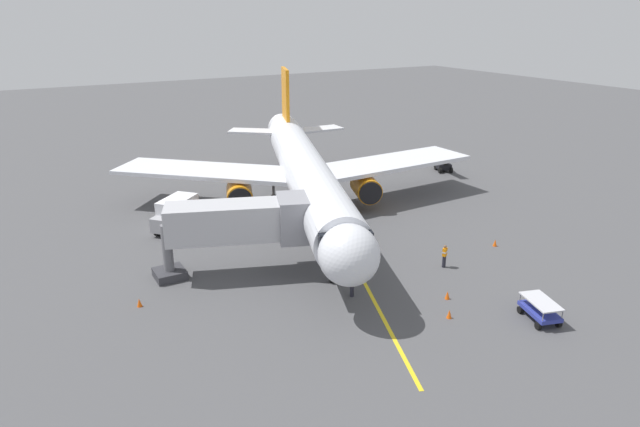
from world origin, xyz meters
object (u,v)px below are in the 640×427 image
jet_bridge (250,222)px  baggage_cart_portside (540,310)px  safety_cone_wing_starboard (447,295)px  safety_cone_wing_port (495,243)px  safety_cone_nose_left (449,314)px  safety_cone_nose_right (139,303)px  ground_crew_marshaller (444,256)px  ground_crew_wing_walker (352,284)px  box_truck_starboard_side (175,214)px  airplane (305,172)px  belt_loader_near_nose (443,165)px

jet_bridge → baggage_cart_portside: size_ratio=3.90×
safety_cone_wing_starboard → safety_cone_wing_port: bearing=-152.7°
baggage_cart_portside → safety_cone_wing_starboard: 5.55m
safety_cone_nose_left → safety_cone_nose_right: (15.81, -10.61, 0.00)m
jet_bridge → ground_crew_marshaller: (-12.30, 6.10, -2.88)m
ground_crew_wing_walker → jet_bridge: bearing=-57.4°
baggage_cart_portside → box_truck_starboard_side: (14.57, -25.30, 0.73)m
ground_crew_marshaller → safety_cone_nose_right: 20.96m
ground_crew_marshaller → box_truck_starboard_side: size_ratio=0.36×
safety_cone_wing_port → ground_crew_wing_walker: bearing=5.5°
ground_crew_wing_walker → safety_cone_wing_port: 14.28m
ground_crew_marshaller → safety_cone_wing_port: ground_crew_marshaller is taller
airplane → box_truck_starboard_side: (11.21, -2.08, -2.62)m
jet_bridge → box_truck_starboard_side: (2.27, -10.81, -2.38)m
safety_cone_nose_left → safety_cone_wing_port: size_ratio=1.00×
ground_crew_marshaller → safety_cone_nose_left: ground_crew_marshaller is taller
ground_crew_marshaller → baggage_cart_portside: (0.00, 8.40, -0.23)m
ground_crew_marshaller → ground_crew_wing_walker: (8.12, 0.43, 0.00)m
ground_crew_wing_walker → safety_cone_wing_port: size_ratio=3.11×
jet_bridge → belt_loader_near_nose: bearing=-155.2°
ground_crew_wing_walker → safety_cone_nose_left: ground_crew_wing_walker is taller
jet_bridge → ground_crew_wing_walker: 8.27m
jet_bridge → ground_crew_marshaller: jet_bridge is taller
ground_crew_marshaller → ground_crew_wing_walker: 8.14m
ground_crew_wing_walker → box_truck_starboard_side: (6.45, -17.33, 0.50)m
safety_cone_nose_left → safety_cone_wing_port: same height
jet_bridge → safety_cone_nose_left: 14.48m
baggage_cart_portside → safety_cone_wing_port: 11.15m
jet_bridge → box_truck_starboard_side: bearing=-78.1°
ground_crew_marshaller → box_truck_starboard_side: (14.57, -16.90, 0.50)m
ground_crew_marshaller → box_truck_starboard_side: box_truck_starboard_side is taller
airplane → ground_crew_marshaller: (-3.36, 14.82, -3.12)m
jet_bridge → safety_cone_wing_starboard: jet_bridge is taller
safety_cone_nose_left → safety_cone_wing_starboard: (-1.52, -1.87, 0.00)m
ground_crew_marshaller → safety_cone_wing_starboard: bearing=51.2°
airplane → box_truck_starboard_side: size_ratio=8.25×
safety_cone_nose_right → safety_cone_wing_port: 26.73m
belt_loader_near_nose → safety_cone_wing_starboard: size_ratio=8.52×
airplane → safety_cone_nose_right: airplane is taller
ground_crew_marshaller → safety_cone_nose_right: (20.34, -5.00, -0.61)m
jet_bridge → safety_cone_wing_starboard: 13.98m
ground_crew_marshaller → safety_cone_wing_starboard: 4.84m
airplane → safety_cone_nose_right: bearing=30.1°
ground_crew_wing_walker → belt_loader_near_nose: (-25.50, -20.23, -0.17)m
safety_cone_nose_right → safety_cone_wing_port: bearing=171.3°
safety_cone_nose_left → ground_crew_marshaller: bearing=-128.9°
airplane → safety_cone_nose_right: 19.97m
safety_cone_nose_right → safety_cone_wing_starboard: bearing=153.2°
ground_crew_marshaller → baggage_cart_portside: ground_crew_marshaller is taller
airplane → safety_cone_nose_left: 20.80m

